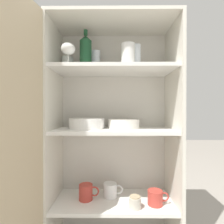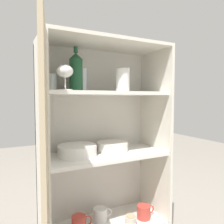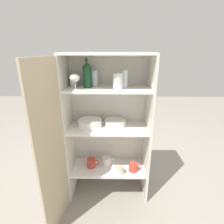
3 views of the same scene
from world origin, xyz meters
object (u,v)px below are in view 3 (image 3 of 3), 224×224
(mixing_bowl_large, at_px, (115,123))
(coffee_mug_primary, at_px, (92,163))
(wine_bottle, at_px, (87,75))
(storage_jar, at_px, (121,170))
(plate_stack_white, at_px, (90,123))

(mixing_bowl_large, xyz_separation_m, coffee_mug_primary, (-0.23, -0.04, -0.42))
(wine_bottle, relative_size, coffee_mug_primary, 1.97)
(wine_bottle, height_order, storage_jar, wine_bottle)
(storage_jar, bearing_deg, mixing_bowl_large, 113.36)
(wine_bottle, height_order, mixing_bowl_large, wine_bottle)
(plate_stack_white, distance_m, mixing_bowl_large, 0.23)
(wine_bottle, height_order, coffee_mug_primary, wine_bottle)
(wine_bottle, height_order, plate_stack_white, wine_bottle)
(wine_bottle, bearing_deg, coffee_mug_primary, -72.13)
(wine_bottle, relative_size, storage_jar, 3.53)
(mixing_bowl_large, bearing_deg, wine_bottle, -174.90)
(mixing_bowl_large, distance_m, coffee_mug_primary, 0.48)
(mixing_bowl_large, relative_size, storage_jar, 2.81)
(plate_stack_white, bearing_deg, wine_bottle, -121.46)
(storage_jar, bearing_deg, wine_bottle, 159.89)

